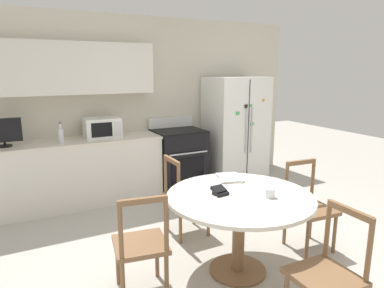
% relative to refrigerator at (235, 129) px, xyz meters
% --- Properties ---
extents(ground_plane, '(14.00, 14.00, 0.00)m').
position_rel_refrigerator_xyz_m(ground_plane, '(-1.42, -2.22, -0.85)').
color(ground_plane, '#B2ADA3').
extents(back_wall, '(5.20, 0.44, 2.60)m').
position_rel_refrigerator_xyz_m(back_wall, '(-1.72, 0.37, 0.59)').
color(back_wall, beige).
rests_on(back_wall, ground_plane).
extents(kitchen_counter, '(2.25, 0.64, 0.90)m').
position_rel_refrigerator_xyz_m(kitchen_counter, '(-2.51, 0.07, -0.40)').
color(kitchen_counter, silver).
rests_on(kitchen_counter, ground_plane).
extents(refrigerator, '(0.91, 0.75, 1.71)m').
position_rel_refrigerator_xyz_m(refrigerator, '(0.00, 0.00, 0.00)').
color(refrigerator, white).
rests_on(refrigerator, ground_plane).
extents(oven_range, '(0.74, 0.68, 1.08)m').
position_rel_refrigerator_xyz_m(oven_range, '(-1.01, 0.05, -0.39)').
color(oven_range, black).
rests_on(oven_range, ground_plane).
extents(microwave, '(0.48, 0.36, 0.27)m').
position_rel_refrigerator_xyz_m(microwave, '(-2.15, 0.10, 0.18)').
color(microwave, white).
rests_on(microwave, kitchen_counter).
extents(countertop_tv, '(0.41, 0.16, 0.35)m').
position_rel_refrigerator_xyz_m(countertop_tv, '(-3.35, 0.04, 0.23)').
color(countertop_tv, black).
rests_on(countertop_tv, kitchen_counter).
extents(counter_bottle, '(0.07, 0.07, 0.27)m').
position_rel_refrigerator_xyz_m(counter_bottle, '(-2.71, -0.05, 0.15)').
color(counter_bottle, silver).
rests_on(counter_bottle, kitchen_counter).
extents(dining_table, '(1.29, 1.29, 0.75)m').
position_rel_refrigerator_xyz_m(dining_table, '(-1.50, -2.29, -0.24)').
color(dining_table, beige).
rests_on(dining_table, ground_plane).
extents(dining_chair_left, '(0.48, 0.48, 0.90)m').
position_rel_refrigerator_xyz_m(dining_chair_left, '(-2.39, -2.20, -0.42)').
color(dining_chair_left, brown).
rests_on(dining_chair_left, ground_plane).
extents(dining_chair_far, '(0.42, 0.42, 0.90)m').
position_rel_refrigerator_xyz_m(dining_chair_far, '(-1.61, -1.41, -0.42)').
color(dining_chair_far, brown).
rests_on(dining_chair_far, ground_plane).
extents(dining_chair_near, '(0.43, 0.43, 0.90)m').
position_rel_refrigerator_xyz_m(dining_chair_near, '(-1.38, -3.18, -0.42)').
color(dining_chair_near, brown).
rests_on(dining_chair_near, ground_plane).
extents(dining_chair_right, '(0.45, 0.45, 0.90)m').
position_rel_refrigerator_xyz_m(dining_chair_right, '(-0.61, -2.25, -0.42)').
color(dining_chair_right, brown).
rests_on(dining_chair_right, ground_plane).
extents(candle_glass, '(0.09, 0.09, 0.08)m').
position_rel_refrigerator_xyz_m(candle_glass, '(-1.31, -2.46, -0.07)').
color(candle_glass, silver).
rests_on(candle_glass, dining_table).
extents(wallet, '(0.13, 0.14, 0.07)m').
position_rel_refrigerator_xyz_m(wallet, '(-1.66, -2.20, -0.08)').
color(wallet, black).
rests_on(wallet, dining_table).
extents(mail_stack, '(0.33, 0.37, 0.02)m').
position_rel_refrigerator_xyz_m(mail_stack, '(-1.34, -1.88, -0.10)').
color(mail_stack, white).
rests_on(mail_stack, dining_table).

